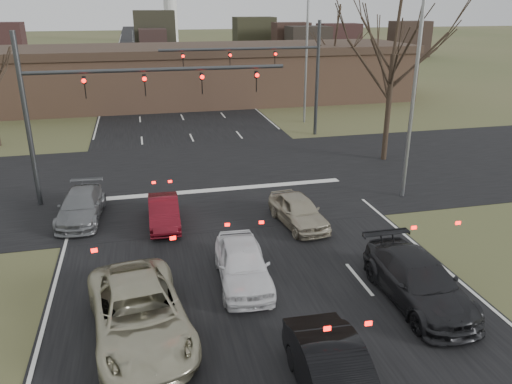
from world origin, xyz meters
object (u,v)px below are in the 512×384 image
mast_arm_near (100,96)px  car_charcoal_sedan (419,281)px  car_black_hatch (335,378)px  car_red_ahead (164,212)px  streetlight_right_near (411,84)px  car_grey_ahead (81,206)px  car_silver_suv (139,314)px  streetlight_right_far (304,51)px  building (195,74)px  mast_arm_far (279,66)px  car_white_sedan (243,264)px  car_silver_ahead (298,211)px

mast_arm_near → car_charcoal_sedan: bearing=-49.4°
car_black_hatch → car_red_ahead: bearing=108.3°
car_charcoal_sedan → mast_arm_near: bearing=130.9°
streetlight_right_near → car_grey_ahead: 16.02m
streetlight_right_near → car_black_hatch: size_ratio=2.26×
mast_arm_near → car_silver_suv: bearing=-83.9°
streetlight_right_far → car_charcoal_sedan: (-4.56, -25.65, -4.85)m
streetlight_right_near → car_charcoal_sedan: bearing=-115.2°
building → car_red_ahead: building is taller
car_silver_suv → car_red_ahead: 7.87m
building → mast_arm_far: 15.75m
mast_arm_near → car_silver_suv: mast_arm_near is taller
streetlight_right_near → car_white_sedan: (-9.32, -6.21, -4.86)m
car_charcoal_sedan → car_white_sedan: bearing=155.4°
mast_arm_far → car_charcoal_sedan: 22.12m
car_black_hatch → car_silver_ahead: size_ratio=1.14×
car_charcoal_sedan → car_grey_ahead: 14.58m
car_silver_ahead → streetlight_right_far: bearing=64.3°
mast_arm_far → car_white_sedan: (-6.68, -19.21, -4.29)m
mast_arm_far → car_black_hatch: mast_arm_far is taller
streetlight_right_far → car_grey_ahead: (-15.71, -16.26, -4.95)m
building → car_silver_suv: 37.03m
mast_arm_far → car_charcoal_sedan: bearing=-93.8°
streetlight_right_near → car_white_sedan: 12.21m
car_white_sedan → car_red_ahead: (-2.34, 5.50, -0.12)m
car_red_ahead → car_silver_ahead: car_silver_ahead is taller
building → car_charcoal_sedan: 36.80m
building → streetlight_right_far: size_ratio=4.24×
mast_arm_far → car_white_sedan: mast_arm_far is taller
building → car_white_sedan: bearing=-94.2°
mast_arm_near → mast_arm_far: 15.17m
car_charcoal_sedan → car_grey_ahead: car_charcoal_sedan is taller
streetlight_right_near → car_silver_suv: streetlight_right_near is taller
mast_arm_near → car_black_hatch: mast_arm_near is taller
building → car_black_hatch: building is taller
streetlight_right_far → car_white_sedan: (-9.82, -23.21, -4.86)m
car_grey_ahead → streetlight_right_far: bearing=50.3°
streetlight_right_near → car_silver_ahead: (-5.98, -2.05, -4.92)m
car_silver_suv → car_grey_ahead: size_ratio=1.29×
building → car_silver_suv: bearing=-99.3°
car_red_ahead → car_silver_ahead: 5.84m
streetlight_right_far → car_white_sedan: streetlight_right_far is taller
car_red_ahead → mast_arm_near: bearing=124.0°
car_grey_ahead → car_silver_suv: bearing=-71.2°
car_charcoal_sedan → car_red_ahead: 10.99m
car_silver_suv → car_charcoal_sedan: car_silver_suv is taller
car_red_ahead → streetlight_right_near: bearing=4.8°
streetlight_right_far → car_black_hatch: 30.86m
building → car_silver_suv: (-6.00, -36.49, -1.88)m
mast_arm_near → car_black_hatch: bearing=-69.3°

